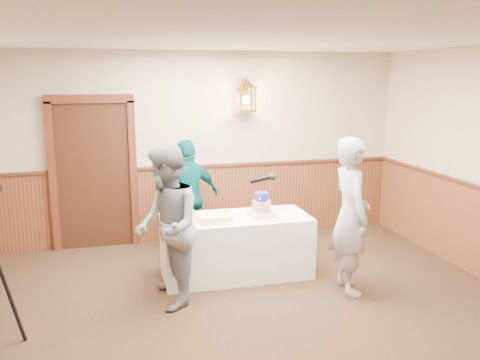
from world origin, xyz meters
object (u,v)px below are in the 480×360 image
(baker, at_px, (350,216))
(display_table, at_px, (236,246))
(sheet_cake_green, at_px, (183,215))
(assistant_p, at_px, (189,197))
(interviewer, at_px, (167,227))
(sheet_cake_yellow, at_px, (214,218))
(tiered_cake, at_px, (261,207))

(baker, bearing_deg, display_table, 61.34)
(sheet_cake_green, height_order, assistant_p, assistant_p)
(interviewer, bearing_deg, sheet_cake_yellow, 128.32)
(sheet_cake_yellow, bearing_deg, assistant_p, 97.37)
(sheet_cake_yellow, distance_m, sheet_cake_green, 0.42)
(tiered_cake, bearing_deg, assistant_p, 127.48)
(tiered_cake, xyz_separation_m, sheet_cake_green, (-0.94, 0.15, -0.08))
(baker, relative_size, assistant_p, 1.12)
(sheet_cake_yellow, xyz_separation_m, sheet_cake_green, (-0.33, 0.25, -0.01))
(tiered_cake, bearing_deg, display_table, 173.35)
(display_table, xyz_separation_m, sheet_cake_yellow, (-0.30, -0.14, 0.41))
(display_table, distance_m, interviewer, 1.21)
(display_table, height_order, tiered_cake, tiered_cake)
(tiered_cake, bearing_deg, sheet_cake_green, 170.85)
(display_table, distance_m, tiered_cake, 0.58)
(display_table, bearing_deg, sheet_cake_yellow, -155.58)
(display_table, relative_size, baker, 1.01)
(display_table, height_order, sheet_cake_yellow, sheet_cake_yellow)
(display_table, height_order, interviewer, interviewer)
(display_table, bearing_deg, interviewer, -145.62)
(display_table, distance_m, baker, 1.47)
(sheet_cake_green, xyz_separation_m, baker, (1.77, -0.89, 0.11))
(tiered_cake, bearing_deg, interviewer, -154.42)
(sheet_cake_yellow, bearing_deg, display_table, 24.42)
(sheet_cake_yellow, relative_size, interviewer, 0.21)
(sheet_cake_yellow, distance_m, baker, 1.58)
(sheet_cake_green, xyz_separation_m, interviewer, (-0.28, -0.74, 0.09))
(display_table, xyz_separation_m, assistant_p, (-0.44, 0.94, 0.43))
(sheet_cake_yellow, bearing_deg, baker, -23.83)
(baker, distance_m, assistant_p, 2.33)
(display_table, xyz_separation_m, tiered_cake, (0.31, -0.04, 0.49))
(sheet_cake_yellow, distance_m, assistant_p, 1.09)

